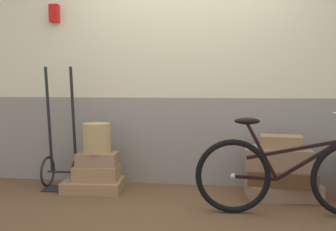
% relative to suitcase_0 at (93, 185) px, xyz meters
% --- Properties ---
extents(ground, '(9.64, 5.20, 0.06)m').
position_rel_suitcase_0_xyz_m(ground, '(0.94, -0.37, -0.09)').
color(ground, brown).
extents(station_building, '(7.64, 0.74, 2.90)m').
position_rel_suitcase_0_xyz_m(station_building, '(0.95, 0.48, 1.39)').
color(station_building, gray).
rests_on(station_building, ground).
extents(suitcase_0, '(0.63, 0.46, 0.12)m').
position_rel_suitcase_0_xyz_m(suitcase_0, '(0.00, 0.00, 0.00)').
color(suitcase_0, '#9E754C').
rests_on(suitcase_0, ground).
extents(suitcase_1, '(0.48, 0.37, 0.15)m').
position_rel_suitcase_0_xyz_m(suitcase_1, '(0.03, 0.02, 0.14)').
color(suitcase_1, '#9E754C').
rests_on(suitcase_1, suitcase_0).
extents(suitcase_2, '(0.44, 0.30, 0.14)m').
position_rel_suitcase_0_xyz_m(suitcase_2, '(0.04, 0.01, 0.28)').
color(suitcase_2, '#937051').
rests_on(suitcase_2, suitcase_1).
extents(suitcase_3, '(0.73, 0.47, 0.16)m').
position_rel_suitcase_0_xyz_m(suitcase_3, '(1.95, 0.01, 0.02)').
color(suitcase_3, '#937051').
rests_on(suitcase_3, ground).
extents(suitcase_4, '(0.68, 0.44, 0.14)m').
position_rel_suitcase_0_xyz_m(suitcase_4, '(1.93, -0.02, 0.16)').
color(suitcase_4, brown).
rests_on(suitcase_4, suitcase_3).
extents(suitcase_5, '(0.66, 0.42, 0.21)m').
position_rel_suitcase_0_xyz_m(suitcase_5, '(1.90, 0.03, 0.34)').
color(suitcase_5, '#937051').
rests_on(suitcase_5, suitcase_4).
extents(suitcase_6, '(0.42, 0.29, 0.12)m').
position_rel_suitcase_0_xyz_m(suitcase_6, '(1.93, 0.02, 0.50)').
color(suitcase_6, '#9E754C').
rests_on(suitcase_6, suitcase_5).
extents(wicker_basket, '(0.29, 0.29, 0.31)m').
position_rel_suitcase_0_xyz_m(wicker_basket, '(0.04, 0.01, 0.51)').
color(wicker_basket, tan).
rests_on(wicker_basket, suitcase_2).
extents(luggage_trolley, '(0.37, 0.39, 1.32)m').
position_rel_suitcase_0_xyz_m(luggage_trolley, '(-0.39, 0.09, 0.23)').
color(luggage_trolley, black).
rests_on(luggage_trolley, ground).
extents(bicycle, '(1.64, 0.46, 0.88)m').
position_rel_suitcase_0_xyz_m(bicycle, '(1.92, -0.48, 0.29)').
color(bicycle, black).
rests_on(bicycle, ground).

